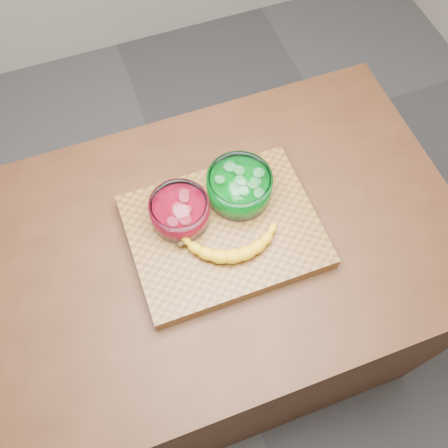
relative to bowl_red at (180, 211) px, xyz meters
name	(u,v)px	position (x,y,z in m)	size (l,w,h in m)	color
ground	(224,334)	(0.09, -0.06, -0.97)	(3.50, 3.50, 0.00)	#515055
counter	(224,296)	(0.09, -0.06, -0.52)	(1.20, 0.80, 0.90)	#462715
cutting_board	(224,232)	(0.09, -0.06, -0.05)	(0.45, 0.35, 0.04)	brown
bowl_red	(180,211)	(0.00, 0.00, 0.00)	(0.14, 0.14, 0.07)	white
bowl_green	(239,186)	(0.16, 0.01, 0.00)	(0.16, 0.16, 0.07)	white
banana	(232,241)	(0.09, -0.11, -0.02)	(0.26, 0.14, 0.04)	gold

